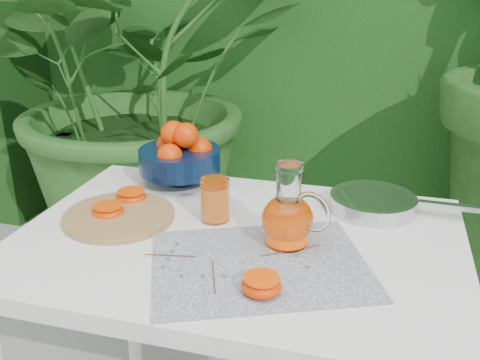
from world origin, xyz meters
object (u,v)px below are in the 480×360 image
(juice_pitcher, at_px, (288,217))
(white_table, at_px, (238,268))
(cutting_board, at_px, (119,216))
(saute_pan, at_px, (374,202))
(fruit_bowl, at_px, (180,155))

(juice_pitcher, bearing_deg, white_table, 175.33)
(cutting_board, relative_size, saute_pan, 0.71)
(fruit_bowl, distance_m, juice_pitcher, 0.46)
(fruit_bowl, bearing_deg, white_table, -48.48)
(cutting_board, xyz_separation_m, saute_pan, (0.59, 0.22, 0.01))
(fruit_bowl, bearing_deg, saute_pan, -5.05)
(white_table, distance_m, saute_pan, 0.38)
(juice_pitcher, xyz_separation_m, saute_pan, (0.17, 0.24, -0.05))
(white_table, height_order, juice_pitcher, juice_pitcher)
(saute_pan, bearing_deg, fruit_bowl, 174.95)
(fruit_bowl, relative_size, saute_pan, 0.67)
(juice_pitcher, relative_size, saute_pan, 0.49)
(cutting_board, xyz_separation_m, fruit_bowl, (0.06, 0.27, 0.07))
(white_table, distance_m, fruit_bowl, 0.40)
(fruit_bowl, xyz_separation_m, juice_pitcher, (0.36, -0.28, -0.01))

